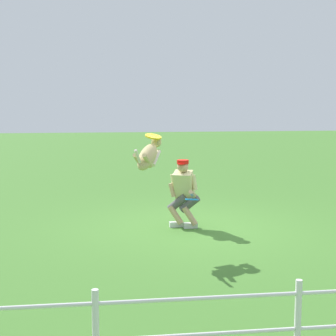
# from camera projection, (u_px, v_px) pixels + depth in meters

# --- Properties ---
(ground_plane) EXTENTS (60.00, 60.00, 0.00)m
(ground_plane) POSITION_uv_depth(u_px,v_px,m) (194.00, 229.00, 9.62)
(ground_plane) COLOR #43792D
(person) EXTENTS (0.64, 0.70, 1.29)m
(person) POSITION_uv_depth(u_px,v_px,m) (184.00, 191.00, 9.66)
(person) COLOR silver
(person) RESTS_ON ground_plane
(dog) EXTENTS (0.55, 1.00, 0.57)m
(dog) POSITION_uv_depth(u_px,v_px,m) (148.00, 155.00, 8.17)
(dog) COLOR tan
(frisbee_flying) EXTENTS (0.38, 0.37, 0.11)m
(frisbee_flying) POSITION_uv_depth(u_px,v_px,m) (153.00, 136.00, 8.36)
(frisbee_flying) COLOR yellow
(frisbee_held) EXTENTS (0.34, 0.34, 0.07)m
(frisbee_held) POSITION_uv_depth(u_px,v_px,m) (192.00, 199.00, 9.32)
(frisbee_held) COLOR #2090F2
(frisbee_held) RESTS_ON person
(fence) EXTENTS (17.84, 0.06, 0.82)m
(fence) POSITION_uv_depth(u_px,v_px,m) (298.00, 317.00, 4.56)
(fence) COLOR white
(fence) RESTS_ON ground_plane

